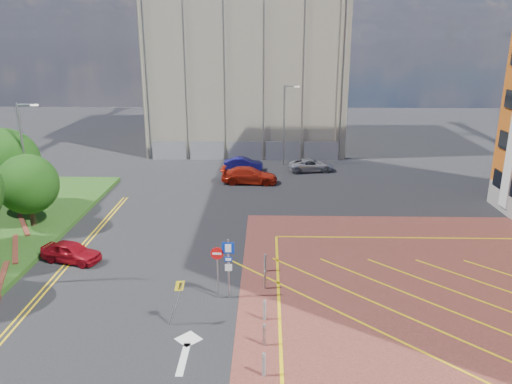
{
  "coord_description": "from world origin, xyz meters",
  "views": [
    {
      "loc": [
        2.38,
        -21.29,
        12.65
      ],
      "look_at": [
        1.76,
        4.89,
        4.38
      ],
      "focal_mm": 35.0,
      "sensor_mm": 36.0,
      "label": 1
    }
  ],
  "objects_px": {
    "tree_d": "(4,163)",
    "car_red_back": "(249,175)",
    "car_silver_back": "(311,165)",
    "lamp_back": "(285,122)",
    "warning_sign": "(177,297)",
    "lamp_left_far": "(25,156)",
    "car_red_left": "(71,252)",
    "sign_cluster": "(224,263)",
    "car_blue_back": "(243,164)",
    "tree_c": "(28,184)"
  },
  "relations": [
    {
      "from": "lamp_back",
      "to": "car_red_left",
      "type": "distance_m",
      "value": 26.7
    },
    {
      "from": "tree_c",
      "to": "lamp_back",
      "type": "xyz_separation_m",
      "value": [
        17.58,
        18.0,
        1.17
      ]
    },
    {
      "from": "car_blue_back",
      "to": "car_red_back",
      "type": "distance_m",
      "value": 4.56
    },
    {
      "from": "sign_cluster",
      "to": "car_red_back",
      "type": "relative_size",
      "value": 0.64
    },
    {
      "from": "car_blue_back",
      "to": "car_red_left",
      "type": "bearing_deg",
      "value": 159.45
    },
    {
      "from": "car_blue_back",
      "to": "sign_cluster",
      "type": "bearing_deg",
      "value": -176.53
    },
    {
      "from": "lamp_left_far",
      "to": "lamp_back",
      "type": "bearing_deg",
      "value": 40.86
    },
    {
      "from": "car_blue_back",
      "to": "car_red_back",
      "type": "xyz_separation_m",
      "value": [
        0.74,
        -4.5,
        0.1
      ]
    },
    {
      "from": "lamp_back",
      "to": "tree_d",
      "type": "bearing_deg",
      "value": -143.91
    },
    {
      "from": "sign_cluster",
      "to": "car_red_left",
      "type": "relative_size",
      "value": 0.9
    },
    {
      "from": "sign_cluster",
      "to": "car_red_left",
      "type": "distance_m",
      "value": 10.23
    },
    {
      "from": "car_blue_back",
      "to": "car_silver_back",
      "type": "height_order",
      "value": "car_blue_back"
    },
    {
      "from": "lamp_back",
      "to": "warning_sign",
      "type": "bearing_deg",
      "value": -100.95
    },
    {
      "from": "sign_cluster",
      "to": "car_blue_back",
      "type": "bearing_deg",
      "value": 90.59
    },
    {
      "from": "warning_sign",
      "to": "car_blue_back",
      "type": "bearing_deg",
      "value": 86.52
    },
    {
      "from": "warning_sign",
      "to": "car_blue_back",
      "type": "distance_m",
      "value": 27.45
    },
    {
      "from": "lamp_back",
      "to": "car_red_back",
      "type": "distance_m",
      "value": 8.24
    },
    {
      "from": "warning_sign",
      "to": "car_red_back",
      "type": "height_order",
      "value": "warning_sign"
    },
    {
      "from": "tree_c",
      "to": "car_silver_back",
      "type": "height_order",
      "value": "tree_c"
    },
    {
      "from": "lamp_left_far",
      "to": "sign_cluster",
      "type": "relative_size",
      "value": 2.5
    },
    {
      "from": "tree_d",
      "to": "car_silver_back",
      "type": "height_order",
      "value": "tree_d"
    },
    {
      "from": "tree_c",
      "to": "car_blue_back",
      "type": "bearing_deg",
      "value": 49.55
    },
    {
      "from": "car_red_left",
      "to": "tree_d",
      "type": "bearing_deg",
      "value": 59.84
    },
    {
      "from": "sign_cluster",
      "to": "car_red_back",
      "type": "xyz_separation_m",
      "value": [
        0.48,
        20.41,
        -1.23
      ]
    },
    {
      "from": "car_silver_back",
      "to": "tree_c",
      "type": "bearing_deg",
      "value": 118.27
    },
    {
      "from": "tree_d",
      "to": "car_red_back",
      "type": "relative_size",
      "value": 1.22
    },
    {
      "from": "car_silver_back",
      "to": "tree_d",
      "type": "bearing_deg",
      "value": 109.06
    },
    {
      "from": "lamp_left_far",
      "to": "lamp_back",
      "type": "distance_m",
      "value": 24.46
    },
    {
      "from": "tree_c",
      "to": "car_red_back",
      "type": "xyz_separation_m",
      "value": [
        14.28,
        11.39,
        -2.47
      ]
    },
    {
      "from": "lamp_back",
      "to": "car_blue_back",
      "type": "distance_m",
      "value": 5.9
    },
    {
      "from": "tree_d",
      "to": "sign_cluster",
      "type": "relative_size",
      "value": 1.9
    },
    {
      "from": "car_red_back",
      "to": "warning_sign",
      "type": "bearing_deg",
      "value": 176.65
    },
    {
      "from": "tree_c",
      "to": "lamp_left_far",
      "type": "xyz_separation_m",
      "value": [
        -0.92,
        2.0,
        1.47
      ]
    },
    {
      "from": "warning_sign",
      "to": "car_blue_back",
      "type": "height_order",
      "value": "warning_sign"
    },
    {
      "from": "lamp_back",
      "to": "car_red_back",
      "type": "bearing_deg",
      "value": -116.55
    },
    {
      "from": "tree_d",
      "to": "car_blue_back",
      "type": "relative_size",
      "value": 1.62
    },
    {
      "from": "tree_d",
      "to": "car_red_left",
      "type": "bearing_deg",
      "value": -46.74
    },
    {
      "from": "car_blue_back",
      "to": "lamp_back",
      "type": "bearing_deg",
      "value": -59.47
    },
    {
      "from": "tree_c",
      "to": "warning_sign",
      "type": "bearing_deg",
      "value": -44.08
    },
    {
      "from": "tree_d",
      "to": "car_silver_back",
      "type": "relative_size",
      "value": 1.4
    },
    {
      "from": "sign_cluster",
      "to": "car_silver_back",
      "type": "xyz_separation_m",
      "value": [
        6.29,
        24.62,
        -1.35
      ]
    },
    {
      "from": "car_blue_back",
      "to": "lamp_left_far",
      "type": "bearing_deg",
      "value": 136.72
    },
    {
      "from": "tree_d",
      "to": "car_red_left",
      "type": "height_order",
      "value": "tree_d"
    },
    {
      "from": "sign_cluster",
      "to": "lamp_back",
      "type": "bearing_deg",
      "value": 82.03
    },
    {
      "from": "lamp_left_far",
      "to": "warning_sign",
      "type": "bearing_deg",
      "value": -46.53
    },
    {
      "from": "tree_d",
      "to": "car_red_back",
      "type": "bearing_deg",
      "value": 25.9
    },
    {
      "from": "sign_cluster",
      "to": "car_blue_back",
      "type": "xyz_separation_m",
      "value": [
        -0.25,
        24.9,
        -1.33
      ]
    },
    {
      "from": "tree_d",
      "to": "warning_sign",
      "type": "height_order",
      "value": "tree_d"
    },
    {
      "from": "lamp_back",
      "to": "sign_cluster",
      "type": "xyz_separation_m",
      "value": [
        -3.78,
        -27.02,
        -2.41
      ]
    },
    {
      "from": "lamp_left_far",
      "to": "car_red_left",
      "type": "height_order",
      "value": "lamp_left_far"
    }
  ]
}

